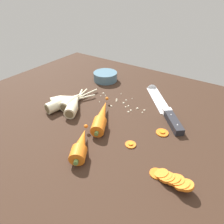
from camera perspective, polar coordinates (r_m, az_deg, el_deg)
ground_plane at (r=71.03cm, az=0.91°, el=-1.59°), size 120.00×90.00×4.00cm
chefs_knife at (r=76.17cm, az=14.31°, el=2.32°), size 24.84×28.80×4.18cm
whole_carrot at (r=64.38cm, az=-3.09°, el=-1.40°), size 11.49×19.70×4.20cm
whole_carrot_second at (r=54.66cm, az=-9.13°, el=-9.52°), size 9.64×13.74×4.20cm
parsnip_front at (r=74.83cm, az=-13.50°, el=3.03°), size 6.52×23.32×4.00cm
parsnip_mid_left at (r=75.89cm, az=-13.25°, el=3.53°), size 10.54×16.17×4.00cm
parsnip_mid_right at (r=74.84cm, az=-11.55°, el=3.31°), size 6.18×17.19×4.00cm
parsnip_back at (r=72.23cm, az=-11.04°, el=2.16°), size 11.54×18.27×4.00cm
carrot_slice_stack at (r=49.73cm, az=16.85°, el=-18.15°), size 10.50×4.66×3.45cm
carrot_slice_stray_near at (r=62.72cm, az=14.46°, el=-5.74°), size 3.81×3.81×0.70cm
carrot_slice_stray_mid at (r=57.05cm, az=5.45°, el=-9.31°), size 3.10×3.10×0.70cm
prep_bowl at (r=92.98cm, az=-1.96°, el=10.42°), size 11.00×11.00×4.00cm
mince_crumbs at (r=74.92cm, az=3.01°, el=2.63°), size 20.84×10.89×0.88cm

